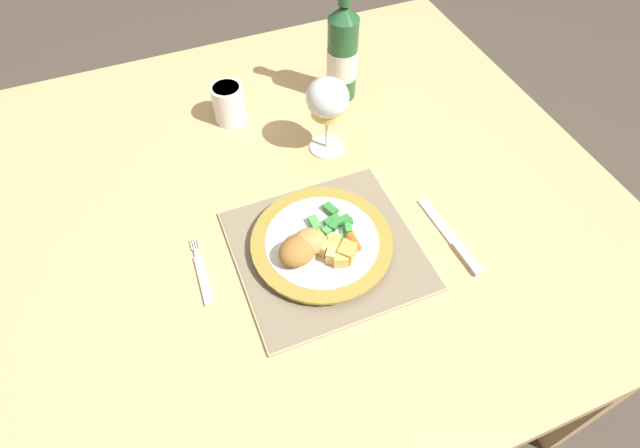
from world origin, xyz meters
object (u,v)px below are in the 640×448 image
object	(u,v)px
dinner_plate	(322,243)
table_knife	(454,242)
wine_glass	(327,101)
drinking_cup	(229,103)
dining_table	(309,216)
fork	(202,275)
bottle	(342,53)

from	to	relation	value
dinner_plate	table_knife	xyz separation A→B (m)	(0.22, -0.08, -0.01)
table_knife	wine_glass	size ratio (longest dim) A/B	1.11
table_knife	drinking_cup	size ratio (longest dim) A/B	2.20
dining_table	table_knife	xyz separation A→B (m)	(0.19, -0.22, 0.09)
fork	wine_glass	bearing A→B (deg)	33.85
fork	drinking_cup	size ratio (longest dim) A/B	1.65
dinner_plate	drinking_cup	size ratio (longest dim) A/B	2.93
bottle	drinking_cup	distance (m)	0.26
table_knife	drinking_cup	bearing A→B (deg)	120.32
wine_glass	drinking_cup	bearing A→B (deg)	134.62
dining_table	drinking_cup	xyz separation A→B (m)	(-0.08, 0.25, 0.13)
fork	dinner_plate	bearing A→B (deg)	-6.39
wine_glass	dinner_plate	bearing A→B (deg)	-114.43
dinner_plate	fork	size ratio (longest dim) A/B	1.77
fork	table_knife	distance (m)	0.44
dining_table	dinner_plate	xyz separation A→B (m)	(-0.03, -0.14, 0.10)
table_knife	dining_table	bearing A→B (deg)	130.84
wine_glass	dining_table	bearing A→B (deg)	-130.36
wine_glass	drinking_cup	xyz separation A→B (m)	(-0.16, 0.16, -0.07)
dinner_plate	bottle	bearing A→B (deg)	62.12
fork	drinking_cup	distance (m)	0.40
table_knife	wine_glass	distance (m)	0.35
drinking_cup	dinner_plate	bearing A→B (deg)	-82.40
dining_table	fork	world-z (taller)	fork
dining_table	bottle	size ratio (longest dim) A/B	4.11
fork	table_knife	size ratio (longest dim) A/B	0.75
fork	bottle	world-z (taller)	bottle
dining_table	wine_glass	distance (m)	0.23
dinner_plate	drinking_cup	distance (m)	0.39
dining_table	table_knife	size ratio (longest dim) A/B	6.18
dinner_plate	wine_glass	distance (m)	0.27
fork	wine_glass	xyz separation A→B (m)	(0.31, 0.21, 0.11)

